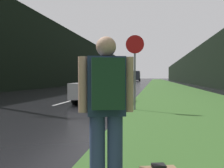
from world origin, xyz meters
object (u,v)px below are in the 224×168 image
at_px(delivery_truck, 136,76).
at_px(hitchhiker_with_backpack, 106,105).
at_px(stop_sign, 135,64).
at_px(car_passing_near, 100,87).

bearing_deg(delivery_truck, hitchhiker_with_backpack, -85.95).
bearing_deg(stop_sign, car_passing_near, 124.40).
distance_m(car_passing_near, delivery_truck, 71.17).
distance_m(hitchhiker_with_backpack, delivery_truck, 81.14).
xyz_separation_m(hitchhiker_with_backpack, delivery_truck, (-5.74, 80.93, 0.84)).
bearing_deg(hitchhiker_with_backpack, stop_sign, 76.09).
bearing_deg(car_passing_near, delivery_truck, -87.26).
distance_m(stop_sign, car_passing_near, 3.84).
xyz_separation_m(stop_sign, car_passing_near, (-2.09, 3.05, -1.06)).
xyz_separation_m(stop_sign, delivery_truck, (-5.49, 74.13, 0.01)).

